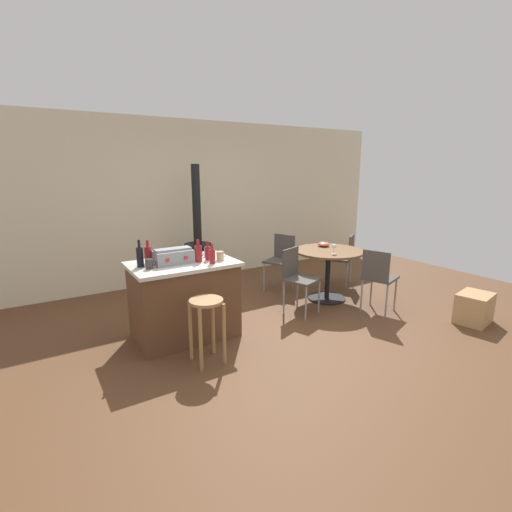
{
  "coord_description": "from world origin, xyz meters",
  "views": [
    {
      "loc": [
        -2.51,
        -3.38,
        1.92
      ],
      "look_at": [
        -0.04,
        0.56,
        0.81
      ],
      "focal_mm": 26.06,
      "sensor_mm": 36.0,
      "label": 1
    }
  ],
  "objects_px": {
    "kitchen_island": "(184,300)",
    "cup_2": "(198,255)",
    "folding_chair_left": "(343,256)",
    "cup_1": "(220,256)",
    "wine_glass": "(334,246)",
    "serving_bowl": "(324,244)",
    "bottle_1": "(212,256)",
    "bottle_2": "(148,255)",
    "cardboard_box": "(474,308)",
    "wood_stove": "(198,258)",
    "folding_chair_near": "(298,275)",
    "folding_chair_far": "(378,275)",
    "folding_chair_right": "(281,257)",
    "bottle_3": "(208,253)",
    "dining_table": "(328,262)",
    "toolbox": "(173,256)",
    "bottle_4": "(198,253)",
    "cup_3": "(149,264)",
    "cup_0": "(208,252)",
    "wooden_stool": "(207,317)",
    "bottle_0": "(140,256)"
  },
  "relations": [
    {
      "from": "folding_chair_right",
      "to": "bottle_3",
      "type": "height_order",
      "value": "bottle_3"
    },
    {
      "from": "dining_table",
      "to": "cup_0",
      "type": "bearing_deg",
      "value": 177.86
    },
    {
      "from": "folding_chair_right",
      "to": "wood_stove",
      "type": "xyz_separation_m",
      "value": [
        -1.08,
        0.78,
        -0.02
      ]
    },
    {
      "from": "cup_2",
      "to": "serving_bowl",
      "type": "relative_size",
      "value": 0.65
    },
    {
      "from": "folding_chair_right",
      "to": "serving_bowl",
      "type": "xyz_separation_m",
      "value": [
        0.42,
        -0.52,
        0.26
      ]
    },
    {
      "from": "folding_chair_near",
      "to": "wine_glass",
      "type": "bearing_deg",
      "value": -3.89
    },
    {
      "from": "dining_table",
      "to": "bottle_2",
      "type": "xyz_separation_m",
      "value": [
        -2.6,
        0.07,
        0.42
      ]
    },
    {
      "from": "cup_1",
      "to": "bottle_2",
      "type": "bearing_deg",
      "value": 159.17
    },
    {
      "from": "wine_glass",
      "to": "toolbox",
      "type": "bearing_deg",
      "value": 175.93
    },
    {
      "from": "wood_stove",
      "to": "cardboard_box",
      "type": "bearing_deg",
      "value": -53.04
    },
    {
      "from": "bottle_2",
      "to": "cup_3",
      "type": "relative_size",
      "value": 2.39
    },
    {
      "from": "wood_stove",
      "to": "cardboard_box",
      "type": "height_order",
      "value": "wood_stove"
    },
    {
      "from": "bottle_1",
      "to": "wood_stove",
      "type": "bearing_deg",
      "value": 71.53
    },
    {
      "from": "folding_chair_near",
      "to": "folding_chair_right",
      "type": "height_order",
      "value": "folding_chair_right"
    },
    {
      "from": "bottle_2",
      "to": "cardboard_box",
      "type": "relative_size",
      "value": 0.58
    },
    {
      "from": "bottle_0",
      "to": "folding_chair_left",
      "type": "bearing_deg",
      "value": 6.66
    },
    {
      "from": "kitchen_island",
      "to": "cardboard_box",
      "type": "distance_m",
      "value": 3.62
    },
    {
      "from": "folding_chair_left",
      "to": "cup_0",
      "type": "height_order",
      "value": "cup_0"
    },
    {
      "from": "wooden_stool",
      "to": "dining_table",
      "type": "distance_m",
      "value": 2.41
    },
    {
      "from": "wooden_stool",
      "to": "dining_table",
      "type": "relative_size",
      "value": 0.66
    },
    {
      "from": "folding_chair_right",
      "to": "cup_0",
      "type": "xyz_separation_m",
      "value": [
        -1.58,
        -0.68,
        0.42
      ]
    },
    {
      "from": "dining_table",
      "to": "bottle_0",
      "type": "bearing_deg",
      "value": -179.79
    },
    {
      "from": "bottle_2",
      "to": "cup_3",
      "type": "height_order",
      "value": "bottle_2"
    },
    {
      "from": "folding_chair_near",
      "to": "cup_0",
      "type": "distance_m",
      "value": 1.28
    },
    {
      "from": "wood_stove",
      "to": "bottle_1",
      "type": "xyz_separation_m",
      "value": [
        -0.61,
        -1.83,
        0.47
      ]
    },
    {
      "from": "bottle_4",
      "to": "cup_3",
      "type": "height_order",
      "value": "bottle_4"
    },
    {
      "from": "folding_chair_near",
      "to": "bottle_2",
      "type": "distance_m",
      "value": 1.97
    },
    {
      "from": "folding_chair_far",
      "to": "bottle_2",
      "type": "bearing_deg",
      "value": 163.43
    },
    {
      "from": "folding_chair_right",
      "to": "bottle_3",
      "type": "bearing_deg",
      "value": -152.42
    },
    {
      "from": "cup_3",
      "to": "bottle_4",
      "type": "bearing_deg",
      "value": -0.2
    },
    {
      "from": "folding_chair_right",
      "to": "serving_bowl",
      "type": "height_order",
      "value": "folding_chair_right"
    },
    {
      "from": "bottle_4",
      "to": "wine_glass",
      "type": "bearing_deg",
      "value": -2.11
    },
    {
      "from": "bottle_2",
      "to": "cup_2",
      "type": "bearing_deg",
      "value": -7.5
    },
    {
      "from": "folding_chair_near",
      "to": "bottle_3",
      "type": "distance_m",
      "value": 1.35
    },
    {
      "from": "kitchen_island",
      "to": "cup_2",
      "type": "distance_m",
      "value": 0.53
    },
    {
      "from": "folding_chair_near",
      "to": "folding_chair_far",
      "type": "relative_size",
      "value": 1.0
    },
    {
      "from": "bottle_2",
      "to": "cardboard_box",
      "type": "xyz_separation_m",
      "value": [
        3.59,
        -1.7,
        -0.8
      ]
    },
    {
      "from": "bottle_2",
      "to": "cup_3",
      "type": "bearing_deg",
      "value": -103.63
    },
    {
      "from": "bottle_4",
      "to": "serving_bowl",
      "type": "xyz_separation_m",
      "value": [
        2.21,
        0.38,
        -0.2
      ]
    },
    {
      "from": "wooden_stool",
      "to": "wood_stove",
      "type": "bearing_deg",
      "value": 68.4
    },
    {
      "from": "dining_table",
      "to": "wood_stove",
      "type": "bearing_deg",
      "value": 132.21
    },
    {
      "from": "bottle_1",
      "to": "cardboard_box",
      "type": "relative_size",
      "value": 0.48
    },
    {
      "from": "wine_glass",
      "to": "serving_bowl",
      "type": "height_order",
      "value": "wine_glass"
    },
    {
      "from": "bottle_3",
      "to": "bottle_4",
      "type": "xyz_separation_m",
      "value": [
        -0.13,
        -0.03,
        0.01
      ]
    },
    {
      "from": "folding_chair_left",
      "to": "bottle_1",
      "type": "distance_m",
      "value": 2.83
    },
    {
      "from": "folding_chair_left",
      "to": "cup_1",
      "type": "relative_size",
      "value": 7.16
    },
    {
      "from": "dining_table",
      "to": "cardboard_box",
      "type": "distance_m",
      "value": 1.95
    },
    {
      "from": "cup_2",
      "to": "cardboard_box",
      "type": "height_order",
      "value": "cup_2"
    },
    {
      "from": "bottle_3",
      "to": "cup_2",
      "type": "height_order",
      "value": "bottle_3"
    },
    {
      "from": "bottle_3",
      "to": "dining_table",
      "type": "bearing_deg",
      "value": 3.34
    }
  ]
}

